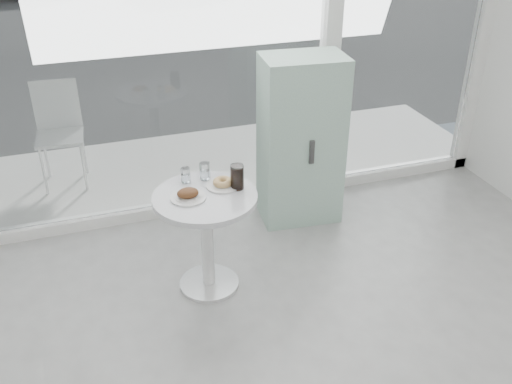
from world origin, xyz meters
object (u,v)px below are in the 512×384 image
object	(u,v)px
plate_fritter	(188,194)
plate_donut	(223,183)
patio_chair	(59,127)
mint_cabinet	(301,141)
cola_glass	(237,177)
main_table	(206,223)
water_tumbler_a	(186,176)
water_tumbler_b	(205,172)

from	to	relation	value
plate_fritter	plate_donut	size ratio (longest dim) A/B	1.02
patio_chair	plate_fritter	size ratio (longest dim) A/B	3.98
mint_cabinet	cola_glass	xyz separation A→B (m)	(-0.76, -0.70, 0.14)
patio_chair	main_table	bearing A→B (deg)	-61.01
plate_donut	water_tumbler_a	size ratio (longest dim) A/B	2.23
plate_fritter	cola_glass	world-z (taller)	cola_glass
plate_fritter	water_tumbler_b	xyz separation A→B (m)	(0.17, 0.23, 0.03)
plate_donut	plate_fritter	bearing A→B (deg)	-161.63
main_table	cola_glass	bearing A→B (deg)	6.11
mint_cabinet	patio_chair	size ratio (longest dim) A/B	1.48
mint_cabinet	plate_fritter	bearing A→B (deg)	-141.90
patio_chair	cola_glass	xyz separation A→B (m)	(1.16, -1.93, 0.25)
water_tumbler_a	patio_chair	bearing A→B (deg)	115.90
plate_fritter	water_tumbler_b	world-z (taller)	water_tumbler_b
mint_cabinet	patio_chair	xyz separation A→B (m)	(-1.92, 1.24, -0.12)
plate_fritter	water_tumbler_a	bearing A→B (deg)	82.11
plate_fritter	plate_donut	world-z (taller)	plate_fritter
mint_cabinet	patio_chair	bearing A→B (deg)	152.33
main_table	mint_cabinet	xyz separation A→B (m)	(1.00, 0.72, 0.17)
water_tumbler_a	plate_fritter	bearing A→B (deg)	-97.89
plate_fritter	water_tumbler_b	size ratio (longest dim) A/B	1.98
mint_cabinet	plate_donut	size ratio (longest dim) A/B	6.04
water_tumbler_a	cola_glass	distance (m)	0.38
main_table	plate_fritter	distance (m)	0.27
patio_chair	water_tumbler_b	distance (m)	2.00
plate_fritter	water_tumbler_a	xyz separation A→B (m)	(0.03, 0.23, 0.02)
plate_donut	cola_glass	xyz separation A→B (m)	(0.09, -0.06, 0.06)
plate_fritter	water_tumbler_b	bearing A→B (deg)	53.49
plate_fritter	mint_cabinet	bearing A→B (deg)	32.96
mint_cabinet	cola_glass	distance (m)	1.04
plate_donut	water_tumbler_a	bearing A→B (deg)	148.19
water_tumbler_a	water_tumbler_b	distance (m)	0.14
main_table	water_tumbler_a	distance (m)	0.36
main_table	plate_donut	distance (m)	0.30
water_tumbler_b	main_table	bearing A→B (deg)	-104.71
mint_cabinet	water_tumbler_a	xyz separation A→B (m)	(-1.08, -0.49, 0.10)
main_table	water_tumbler_b	size ratio (longest dim) A/B	6.26
plate_donut	water_tumbler_b	bearing A→B (deg)	121.82
water_tumbler_b	cola_glass	size ratio (longest dim) A/B	0.69
main_table	water_tumbler_b	xyz separation A→B (m)	(0.06, 0.23, 0.27)
plate_donut	water_tumbler_b	xyz separation A→B (m)	(-0.09, 0.15, 0.03)
water_tumbler_b	plate_donut	bearing A→B (deg)	-58.18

